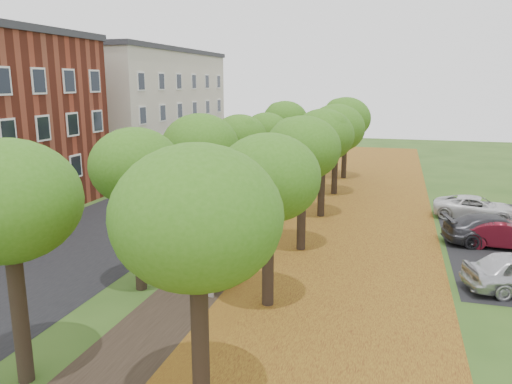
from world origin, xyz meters
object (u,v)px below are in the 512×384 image
Objects in this scene: car_grey at (495,230)px; car_white at (477,208)px; bench at (220,275)px; car_red at (505,235)px.

car_white is at bearing -10.10° from car_grey.
bench is at bearing 115.11° from car_grey.
car_white is (-0.21, 4.59, -0.06)m from car_grey.
car_grey is (10.65, 8.26, 0.21)m from bench.
car_red is at bearing -38.18° from bench.
bench is 0.53× the size of car_red.
car_red is (10.99, 7.80, 0.15)m from bench.
car_red is at bearing -156.10° from car_grey.
bench is at bearing 149.81° from car_white.
car_red is 0.80× the size of car_grey.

